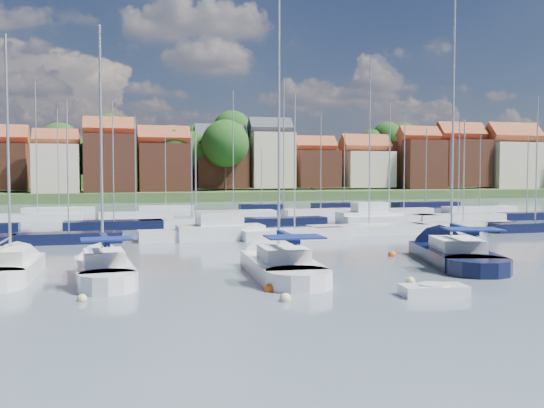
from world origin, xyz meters
name	(u,v)px	position (x,y,z in m)	size (l,w,h in m)	color
ground	(233,220)	(0.00, 40.00, 0.00)	(260.00, 260.00, 0.00)	#495A64
sailboat_left	(102,269)	(-14.58, 4.62, 0.36)	(3.38, 10.55, 14.19)	silver
sailboat_centre	(275,263)	(-5.16, 4.08, 0.35)	(4.11, 12.57, 16.77)	silver
sailboat_navy	(445,253)	(6.65, 5.63, 0.35)	(7.02, 13.98, 18.62)	black
sailboat_far	(13,268)	(-19.24, 6.56, 0.34)	(3.20, 10.52, 13.85)	silver
tender	(434,290)	(-0.32, -4.83, 0.24)	(3.05, 1.71, 0.63)	silver
buoy_a	(82,301)	(-15.40, -1.78, 0.00)	(0.42, 0.42, 0.42)	beige
buoy_b	(285,301)	(-7.02, -4.14, 0.00)	(0.52, 0.52, 0.52)	beige
buoy_c	(269,291)	(-7.11, -1.87, 0.00)	(0.53, 0.53, 0.53)	#D85914
buoy_d	(411,283)	(0.17, -1.82, 0.00)	(0.46, 0.46, 0.46)	beige
buoy_e	(392,256)	(3.74, 7.28, 0.00)	(0.52, 0.52, 0.52)	#D85914
marina_field	(260,219)	(1.91, 35.15, 0.43)	(79.62, 41.41, 15.93)	silver
far_shore_town	(169,176)	(2.23, 132.67, 4.61)	(212.46, 90.00, 22.27)	#3F5A2D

